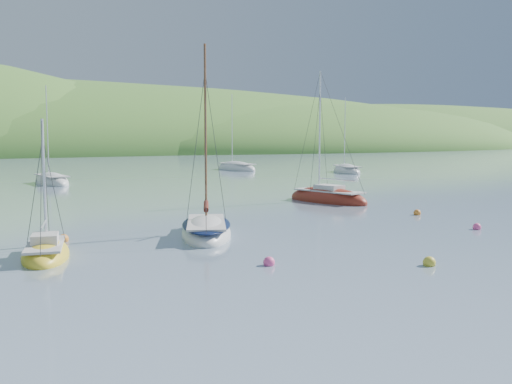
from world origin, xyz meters
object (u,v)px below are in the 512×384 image
distant_sloop_a (52,182)px  distant_sloop_d (346,171)px  distant_sloop_b (236,169)px  daysailer_white (206,231)px  sailboat_yellow (46,254)px  sloop_red (328,199)px

distant_sloop_a → distant_sloop_d: size_ratio=1.01×
distant_sloop_b → daysailer_white: bearing=-126.7°
distant_sloop_a → distant_sloop_d: distant_sloop_a is taller
sailboat_yellow → distant_sloop_b: size_ratio=0.53×
daysailer_white → sailboat_yellow: (-7.94, -1.66, -0.07)m
sailboat_yellow → distant_sloop_a: distant_sloop_a is taller
daysailer_white → sailboat_yellow: 8.12m
daysailer_white → sailboat_yellow: daysailer_white is taller
sloop_red → sailboat_yellow: 24.45m
daysailer_white → sloop_red: size_ratio=0.96×
distant_sloop_a → daysailer_white: bearing=-93.2°
sailboat_yellow → distant_sloop_a: (5.67, 37.53, 0.02)m
daysailer_white → distant_sloop_b: (24.98, 47.97, -0.03)m
distant_sloop_d → distant_sloop_a: bearing=-161.8°
sailboat_yellow → distant_sloop_d: size_ratio=0.57×
sailboat_yellow → distant_sloop_b: 59.56m
sloop_red → distant_sloop_b: 40.26m
sloop_red → distant_sloop_d: (21.86, 26.77, -0.02)m
daysailer_white → sloop_red: (13.94, 9.26, -0.02)m
daysailer_white → distant_sloop_a: distant_sloop_a is taller
daysailer_white → distant_sloop_a: (-2.28, 35.87, -0.04)m
distant_sloop_a → distant_sloop_b: 29.82m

